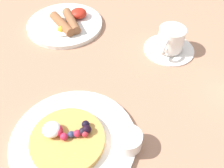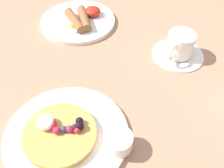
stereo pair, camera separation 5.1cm
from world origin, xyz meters
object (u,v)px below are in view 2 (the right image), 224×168
at_px(syrup_ramekin, 118,141).
at_px(breakfast_plate, 78,21).
at_px(coffee_cup, 180,44).
at_px(pancake_plate, 67,135).
at_px(coffee_saucer, 178,54).

height_order(syrup_ramekin, breakfast_plate, syrup_ramekin).
bearing_deg(syrup_ramekin, coffee_cup, 84.32).
bearing_deg(breakfast_plate, pancake_plate, -63.00).
distance_m(breakfast_plate, coffee_cup, 0.32).
xyz_separation_m(pancake_plate, syrup_ramekin, (0.11, 0.02, 0.02)).
bearing_deg(syrup_ramekin, breakfast_plate, 130.40).
xyz_separation_m(syrup_ramekin, coffee_cup, (0.03, 0.32, 0.01)).
bearing_deg(coffee_saucer, syrup_ramekin, -95.71).
relative_size(breakfast_plate, coffee_cup, 2.24).
bearing_deg(syrup_ramekin, pancake_plate, -169.14).
xyz_separation_m(coffee_saucer, coffee_cup, (-0.00, -0.00, 0.04)).
relative_size(pancake_plate, coffee_saucer, 1.84).
height_order(pancake_plate, syrup_ramekin, syrup_ramekin).
distance_m(syrup_ramekin, breakfast_plate, 0.45).
height_order(breakfast_plate, coffee_saucer, breakfast_plate).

